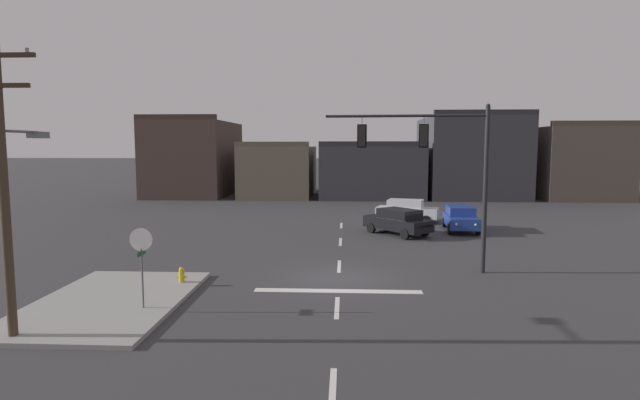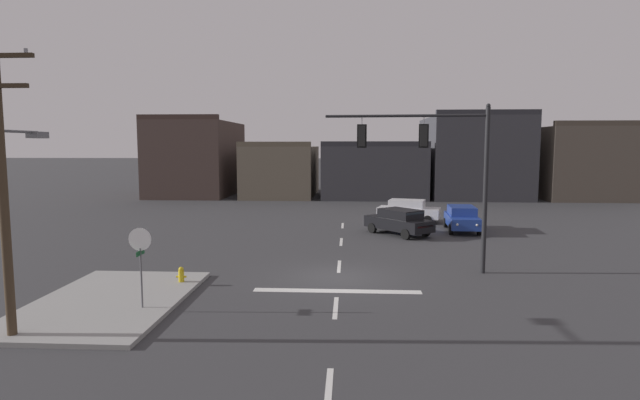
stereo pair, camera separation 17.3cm
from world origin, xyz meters
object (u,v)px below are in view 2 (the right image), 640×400
(car_lot_middle, at_px, (399,221))
(utility_pole, at_px, (5,176))
(signal_mast_near_side, at_px, (440,159))
(car_lot_farside, at_px, (408,210))
(car_lot_nearside, at_px, (462,218))
(stop_sign, at_px, (140,248))
(fire_hydrant, at_px, (181,277))

(car_lot_middle, relative_size, utility_pole, 0.53)
(signal_mast_near_side, height_order, car_lot_farside, signal_mast_near_side)
(car_lot_nearside, bearing_deg, signal_mast_near_side, -107.31)
(signal_mast_near_side, relative_size, stop_sign, 2.57)
(utility_pole, relative_size, fire_hydrant, 11.38)
(signal_mast_near_side, height_order, car_lot_middle, signal_mast_near_side)
(car_lot_nearside, xyz_separation_m, utility_pole, (-16.89, -19.48, 3.83))
(car_lot_middle, distance_m, fire_hydrant, 15.54)
(signal_mast_near_side, xyz_separation_m, car_lot_farside, (0.40, 14.75, -4.10))
(signal_mast_near_side, relative_size, car_lot_farside, 1.54)
(signal_mast_near_side, xyz_separation_m, fire_hydrant, (-10.52, -2.85, -4.63))
(car_lot_farside, distance_m, utility_pole, 27.41)
(signal_mast_near_side, xyz_separation_m, car_lot_nearside, (3.40, 10.91, -4.10))
(fire_hydrant, bearing_deg, stop_sign, -94.41)
(car_lot_nearside, distance_m, fire_hydrant, 19.58)
(car_lot_middle, bearing_deg, car_lot_nearside, 21.52)
(car_lot_nearside, bearing_deg, car_lot_farside, 128.08)
(car_lot_farside, distance_m, fire_hydrant, 20.71)
(stop_sign, bearing_deg, car_lot_middle, 56.97)
(car_lot_middle, bearing_deg, fire_hydrant, -128.76)
(car_lot_nearside, xyz_separation_m, fire_hydrant, (-13.92, -13.76, -0.53))
(car_lot_middle, height_order, fire_hydrant, car_lot_middle)
(signal_mast_near_side, bearing_deg, fire_hydrant, -164.84)
(stop_sign, bearing_deg, fire_hydrant, 85.59)
(car_lot_middle, height_order, car_lot_farside, same)
(utility_pole, bearing_deg, signal_mast_near_side, 32.43)
(signal_mast_near_side, relative_size, car_lot_nearside, 1.60)
(stop_sign, xyz_separation_m, car_lot_nearside, (14.17, 16.99, -1.29))
(utility_pole, bearing_deg, stop_sign, 42.46)
(stop_sign, bearing_deg, car_lot_nearside, 50.18)
(car_lot_farside, bearing_deg, car_lot_nearside, -51.92)
(stop_sign, height_order, car_lot_farside, stop_sign)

